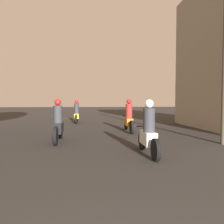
% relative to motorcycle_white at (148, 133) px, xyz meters
% --- Properties ---
extents(motorcycle_white, '(0.60, 1.93, 1.55)m').
position_rel_motorcycle_white_xyz_m(motorcycle_white, '(0.00, 0.00, 0.00)').
color(motorcycle_white, black).
rests_on(motorcycle_white, ground_plane).
extents(motorcycle_black, '(0.60, 2.04, 1.58)m').
position_rel_motorcycle_white_xyz_m(motorcycle_black, '(-2.75, 2.31, 0.01)').
color(motorcycle_black, black).
rests_on(motorcycle_black, ground_plane).
extents(motorcycle_orange, '(0.60, 2.11, 1.61)m').
position_rel_motorcycle_white_xyz_m(motorcycle_orange, '(0.33, 4.62, 0.02)').
color(motorcycle_orange, black).
rests_on(motorcycle_orange, ground_plane).
extents(motorcycle_yellow, '(0.60, 2.01, 1.60)m').
position_rel_motorcycle_white_xyz_m(motorcycle_yellow, '(-2.42, 9.39, 0.01)').
color(motorcycle_yellow, black).
rests_on(motorcycle_yellow, ground_plane).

